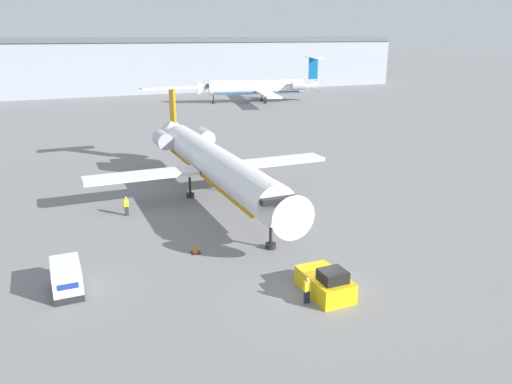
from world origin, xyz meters
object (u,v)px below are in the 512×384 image
pushback_tug (325,283)px  traffic_cone_left (195,249)px  airplane_main (213,162)px  luggage_cart (67,278)px  airplane_parked_far_left (261,87)px  worker_near_tug (307,290)px  worker_by_wing (126,206)px

pushback_tug → traffic_cone_left: bearing=122.0°
airplane_main → luggage_cart: 20.55m
airplane_main → luggage_cart: (-14.42, -14.40, -2.67)m
luggage_cart → traffic_cone_left: (8.99, 2.48, -0.67)m
airplane_parked_far_left → worker_near_tug: bearing=-112.1°
traffic_cone_left → airplane_parked_far_left: airplane_parked_far_left is taller
pushback_tug → airplane_parked_far_left: bearing=68.7°
luggage_cart → worker_by_wing: bearing=65.6°
airplane_main → traffic_cone_left: (-5.43, -11.92, -3.34)m
worker_near_tug → traffic_cone_left: worker_near_tug is taller
airplane_main → pushback_tug: (0.18, -20.89, -2.90)m
airplane_main → worker_by_wing: bearing=-168.3°
luggage_cart → worker_near_tug: luggage_cart is taller
worker_near_tug → worker_by_wing: bearing=110.5°
pushback_tug → worker_by_wing: pushback_tug is taller
worker_near_tug → airplane_parked_far_left: (34.96, 86.03, 2.69)m
worker_by_wing → worker_near_tug: bearing=-69.5°
luggage_cart → airplane_parked_far_left: (47.99, 78.98, 2.59)m
luggage_cart → airplane_main: bearing=45.0°
worker_by_wing → airplane_parked_far_left: bearing=57.5°
pushback_tug → luggage_cart: bearing=156.0°
luggage_cart → worker_by_wing: luggage_cart is taller
pushback_tug → airplane_parked_far_left: size_ratio=0.13×
airplane_main → pushback_tug: 21.09m
worker_near_tug → traffic_cone_left: 10.36m
airplane_parked_far_left → traffic_cone_left: bearing=-117.0°
pushback_tug → luggage_cart: size_ratio=1.21×
worker_by_wing → traffic_cone_left: bearing=-72.0°
worker_by_wing → traffic_cone_left: worker_by_wing is taller
luggage_cart → traffic_cone_left: luggage_cart is taller
airplane_main → airplane_parked_far_left: airplane_parked_far_left is taller
luggage_cart → airplane_parked_far_left: bearing=58.7°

